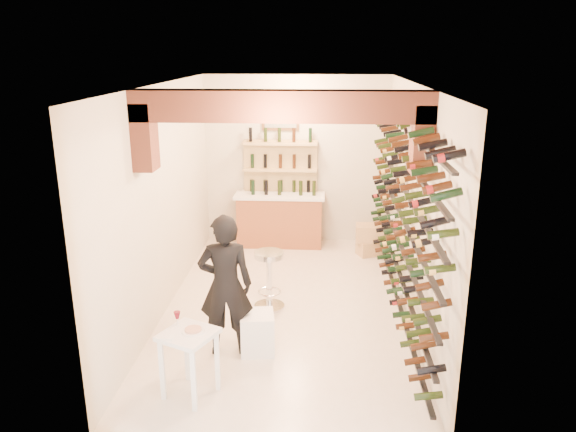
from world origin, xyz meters
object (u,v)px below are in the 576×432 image
at_px(chrome_barstool, 269,276).
at_px(crate_lower, 370,248).
at_px(tasting_table, 189,344).
at_px(person, 226,286).
at_px(back_counter, 280,218).
at_px(white_stool, 257,333).
at_px(wine_rack, 397,207).

distance_m(chrome_barstool, crate_lower, 2.83).
bearing_deg(tasting_table, person, 99.27).
height_order(tasting_table, person, person).
xyz_separation_m(back_counter, chrome_barstool, (0.05, -2.71, -0.03)).
relative_size(person, chrome_barstool, 2.08).
distance_m(white_stool, chrome_barstool, 1.26).
relative_size(tasting_table, chrome_barstool, 1.06).
relative_size(wine_rack, back_counter, 3.35).
distance_m(back_counter, white_stool, 3.95).
xyz_separation_m(wine_rack, crate_lower, (-0.13, 2.20, -1.41)).
xyz_separation_m(person, crate_lower, (2.06, 3.53, -0.77)).
xyz_separation_m(wine_rack, person, (-2.19, -1.33, -0.65)).
bearing_deg(person, white_stool, 177.84).
distance_m(white_stool, crate_lower, 3.88).
relative_size(chrome_barstool, crate_lower, 1.94).
height_order(person, crate_lower, person).
bearing_deg(tasting_table, back_counter, 107.77).
height_order(tasting_table, white_stool, tasting_table).
bearing_deg(crate_lower, wine_rack, -86.59).
bearing_deg(wine_rack, back_counter, 124.66).
relative_size(back_counter, tasting_table, 1.85).
height_order(back_counter, chrome_barstool, back_counter).
distance_m(person, crate_lower, 4.16).
bearing_deg(chrome_barstool, crate_lower, 53.87).
relative_size(tasting_table, person, 0.51).
xyz_separation_m(white_stool, crate_lower, (1.69, 3.49, -0.12)).
relative_size(white_stool, crate_lower, 1.15).
distance_m(wine_rack, chrome_barstool, 2.07).
xyz_separation_m(white_stool, person, (-0.37, -0.03, 0.64)).
bearing_deg(tasting_table, chrome_barstool, 97.97).
bearing_deg(crate_lower, back_counter, 165.23).
bearing_deg(crate_lower, white_stool, -115.80).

